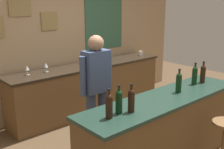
% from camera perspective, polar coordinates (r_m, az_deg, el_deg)
% --- Properties ---
extents(back_wall, '(6.00, 0.09, 2.80)m').
position_cam_1_polar(back_wall, '(5.09, -10.78, 7.74)').
color(back_wall, tan).
rests_on(back_wall, ground_plane).
extents(bar_counter, '(2.42, 0.60, 0.92)m').
position_cam_1_polar(bar_counter, '(3.57, 10.69, -11.57)').
color(bar_counter, brown).
rests_on(bar_counter, ground_plane).
extents(side_counter, '(3.18, 0.56, 0.90)m').
position_cam_1_polar(side_counter, '(5.20, -4.50, -2.80)').
color(side_counter, brown).
rests_on(side_counter, ground_plane).
extents(bartender, '(0.52, 0.21, 1.62)m').
position_cam_1_polar(bartender, '(3.70, -3.22, -2.38)').
color(bartender, '#384766').
rests_on(bartender, ground_plane).
extents(wine_bottle_a, '(0.07, 0.07, 0.31)m').
position_cam_1_polar(wine_bottle_a, '(2.70, -0.62, -6.39)').
color(wine_bottle_a, black).
rests_on(wine_bottle_a, bar_counter).
extents(wine_bottle_b, '(0.07, 0.07, 0.31)m').
position_cam_1_polar(wine_bottle_b, '(2.81, 1.44, -5.51)').
color(wine_bottle_b, black).
rests_on(wine_bottle_b, bar_counter).
extents(wine_bottle_c, '(0.07, 0.07, 0.31)m').
position_cam_1_polar(wine_bottle_c, '(2.85, 4.03, -5.23)').
color(wine_bottle_c, black).
rests_on(wine_bottle_c, bar_counter).
extents(wine_bottle_d, '(0.07, 0.07, 0.31)m').
position_cam_1_polar(wine_bottle_d, '(3.55, 13.70, -1.51)').
color(wine_bottle_d, black).
rests_on(wine_bottle_d, bar_counter).
extents(wine_bottle_e, '(0.07, 0.07, 0.31)m').
position_cam_1_polar(wine_bottle_e, '(3.95, 16.80, -0.05)').
color(wine_bottle_e, black).
rests_on(wine_bottle_e, bar_counter).
extents(wine_bottle_f, '(0.07, 0.07, 0.31)m').
position_cam_1_polar(wine_bottle_f, '(4.08, 18.36, 0.27)').
color(wine_bottle_f, black).
rests_on(wine_bottle_f, bar_counter).
extents(wine_glass_a, '(0.07, 0.07, 0.16)m').
position_cam_1_polar(wine_glass_a, '(4.54, -17.23, 1.24)').
color(wine_glass_a, silver).
rests_on(wine_glass_a, side_counter).
extents(wine_glass_b, '(0.07, 0.07, 0.16)m').
position_cam_1_polar(wine_glass_b, '(4.66, -13.56, 1.83)').
color(wine_glass_b, silver).
rests_on(wine_glass_b, side_counter).
extents(coffee_mug, '(0.12, 0.08, 0.09)m').
position_cam_1_polar(coffee_mug, '(5.96, 5.98, 4.42)').
color(coffee_mug, silver).
rests_on(coffee_mug, side_counter).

